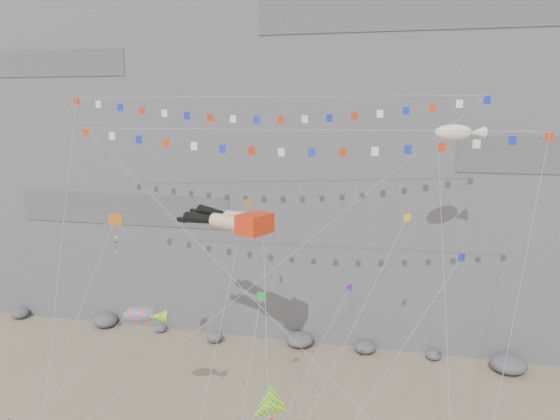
% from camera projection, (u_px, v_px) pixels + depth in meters
% --- Properties ---
extents(cliff, '(80.00, 28.00, 50.00)m').
position_uv_depth(cliff, '(327.00, 79.00, 60.45)').
color(cliff, slate).
rests_on(cliff, ground).
extents(talus_boulders, '(60.00, 3.00, 1.20)m').
position_uv_depth(talus_boulders, '(300.00, 340.00, 50.56)').
color(talus_boulders, slate).
rests_on(talus_boulders, ground).
extents(legs_kite, '(10.66, 15.47, 18.93)m').
position_uv_depth(legs_kite, '(231.00, 220.00, 37.59)').
color(legs_kite, red).
rests_on(legs_kite, ground).
extents(flag_banner_upper, '(30.35, 13.69, 28.42)m').
position_uv_depth(flag_banner_upper, '(268.00, 97.00, 39.67)').
color(flag_banner_upper, red).
rests_on(flag_banner_upper, ground).
extents(flag_banner_lower, '(30.46, 8.36, 24.63)m').
position_uv_depth(flag_banner_lower, '(297.00, 130.00, 35.38)').
color(flag_banner_lower, red).
rests_on(flag_banner_lower, ground).
extents(harlequin_kite, '(4.82, 7.03, 15.98)m').
position_uv_depth(harlequin_kite, '(114.00, 221.00, 36.66)').
color(harlequin_kite, red).
rests_on(harlequin_kite, ground).
extents(fish_windsock, '(9.89, 6.01, 13.01)m').
position_uv_depth(fish_windsock, '(139.00, 315.00, 34.11)').
color(fish_windsock, '#F3580C').
rests_on(fish_windsock, ground).
extents(delta_kite, '(2.25, 5.08, 7.30)m').
position_uv_depth(delta_kite, '(271.00, 406.00, 30.39)').
color(delta_kite, yellow).
rests_on(delta_kite, ground).
extents(blimp_windsock, '(3.97, 12.81, 23.13)m').
position_uv_depth(blimp_windsock, '(453.00, 133.00, 37.14)').
color(blimp_windsock, '#F9E8CC').
rests_on(blimp_windsock, ground).
extents(small_kite_a, '(0.96, 14.72, 20.63)m').
position_uv_depth(small_kite_a, '(245.00, 210.00, 39.05)').
color(small_kite_a, orange).
rests_on(small_kite_a, ground).
extents(small_kite_b, '(5.50, 11.15, 15.33)m').
position_uv_depth(small_kite_b, '(347.00, 292.00, 35.92)').
color(small_kite_b, '#6E1DAB').
rests_on(small_kite_b, ground).
extents(small_kite_c, '(1.16, 9.72, 13.22)m').
position_uv_depth(small_kite_c, '(261.00, 299.00, 35.48)').
color(small_kite_c, green).
rests_on(small_kite_c, ground).
extents(small_kite_d, '(7.96, 14.09, 21.12)m').
position_uv_depth(small_kite_d, '(405.00, 223.00, 35.74)').
color(small_kite_d, yellow).
rests_on(small_kite_d, ground).
extents(small_kite_e, '(9.34, 7.97, 17.45)m').
position_uv_depth(small_kite_e, '(458.00, 264.00, 31.40)').
color(small_kite_e, '#152ABE').
rests_on(small_kite_e, ground).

